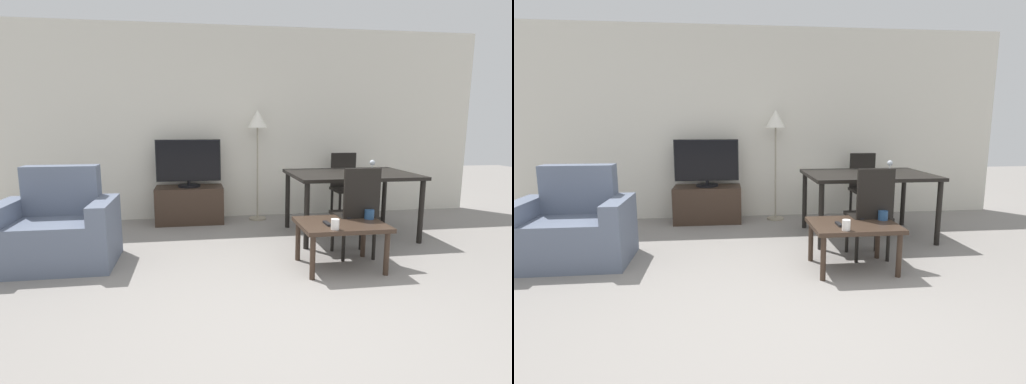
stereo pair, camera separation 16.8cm
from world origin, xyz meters
The scene contains 15 objects.
ground_plane centered at (0.00, 0.00, 0.00)m, with size 18.00×18.00×0.00m, color gray.
wall_back centered at (0.00, 3.32, 1.35)m, with size 7.16×0.06×2.70m.
armchair centered at (-2.02, 1.54, 0.33)m, with size 1.09×0.75×0.95m.
tv_stand centered at (-0.76, 3.02, 0.25)m, with size 0.92×0.47×0.50m.
tv centered at (-0.76, 3.01, 0.83)m, with size 0.87×0.31×0.65m.
coffee_table centered at (0.68, 1.03, 0.39)m, with size 0.81×0.62×0.45m.
dining_table centered at (1.20, 2.08, 0.70)m, with size 1.47×1.03×0.78m.
dining_chair_near centered at (0.94, 1.26, 0.52)m, with size 0.40×0.40×0.94m.
dining_chair_far centered at (1.45, 2.91, 0.52)m, with size 0.40×0.40×0.94m.
floor_lamp centered at (0.20, 3.04, 1.31)m, with size 0.28×0.28×1.55m.
remote_primary centered at (0.53, 0.97, 0.46)m, with size 0.04×0.15×0.02m.
remote_secondary centered at (0.81, 1.21, 0.46)m, with size 0.04×0.15×0.02m.
cup_white_near centered at (0.54, 0.79, 0.49)m, with size 0.07×0.07×0.10m.
cup_colored_far centered at (1.01, 1.11, 0.49)m, with size 0.09×0.09×0.09m.
wine_glass_left centered at (1.49, 2.15, 0.88)m, with size 0.07×0.07×0.15m.
Camera 2 is at (-0.51, -2.51, 1.39)m, focal length 28.00 mm.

